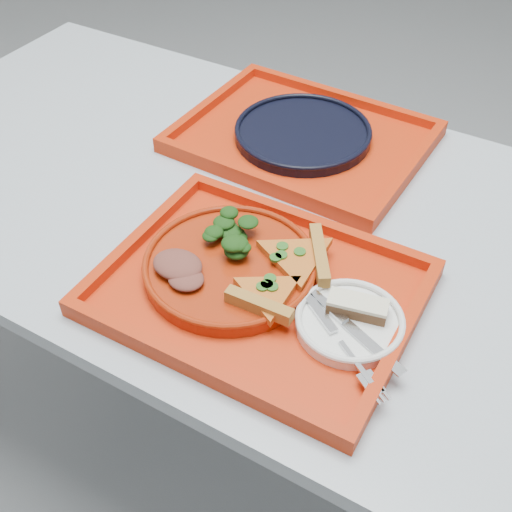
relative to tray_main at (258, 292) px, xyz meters
name	(u,v)px	position (x,y,z in m)	size (l,w,h in m)	color
ground	(260,438)	(-0.09, 0.18, -0.76)	(10.00, 10.00, 0.00)	gray
table	(262,240)	(-0.09, 0.18, -0.08)	(1.60, 0.80, 0.75)	#A0A7B3
tray_main	(258,292)	(0.00, 0.00, 0.00)	(0.45, 0.35, 0.01)	red
tray_far	(302,140)	(-0.13, 0.39, 0.00)	(0.45, 0.35, 0.01)	red
dinner_plate	(230,267)	(-0.05, 0.01, 0.02)	(0.26, 0.26, 0.02)	#96240A
side_plate	(349,324)	(0.15, 0.00, 0.01)	(0.15, 0.15, 0.01)	white
navy_plate	(303,134)	(-0.13, 0.39, 0.01)	(0.26, 0.26, 0.02)	black
pizza_slice_a	(268,292)	(0.03, -0.02, 0.03)	(0.11, 0.10, 0.02)	orange
pizza_slice_b	(297,255)	(0.03, 0.07, 0.03)	(0.14, 0.12, 0.02)	orange
salad_heap	(234,232)	(-0.07, 0.05, 0.05)	(0.09, 0.08, 0.04)	black
meat_portion	(178,265)	(-0.11, -0.04, 0.04)	(0.08, 0.06, 0.02)	brown
dessert_bar	(358,306)	(0.15, 0.02, 0.03)	(0.09, 0.05, 0.02)	#492718
knife	(353,328)	(0.16, -0.01, 0.02)	(0.18, 0.02, 0.01)	silver
fork	(340,340)	(0.15, -0.04, 0.02)	(0.18, 0.02, 0.01)	silver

